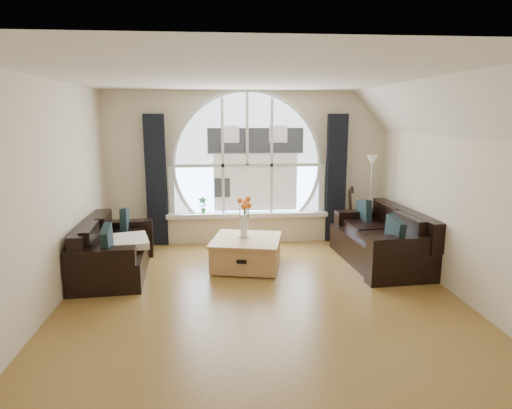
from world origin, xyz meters
The scene contains 21 objects.
ground centered at (0.00, 0.00, 0.00)m, with size 5.00×5.50×0.01m, color brown.
ceiling centered at (0.00, 0.00, 2.70)m, with size 5.00×5.50×0.01m, color silver.
wall_back centered at (0.00, 2.75, 1.35)m, with size 5.00×0.01×2.70m, color beige.
wall_front centered at (0.00, -2.75, 1.35)m, with size 5.00×0.01×2.70m, color beige.
wall_left centered at (-2.50, 0.00, 1.35)m, with size 0.01×5.50×2.70m, color beige.
wall_right centered at (2.50, 0.00, 1.35)m, with size 0.01×5.50×2.70m, color beige.
attic_slope centered at (2.20, 0.00, 2.35)m, with size 0.92×5.50×0.72m, color silver.
arched_window centered at (0.00, 2.72, 1.62)m, with size 2.60×0.06×2.15m, color silver.
window_sill centered at (0.00, 2.65, 0.51)m, with size 2.90×0.22×0.08m, color white.
window_frame centered at (0.00, 2.69, 1.62)m, with size 2.76×0.08×2.15m, color white.
neighbor_house centered at (0.15, 2.71, 1.50)m, with size 1.70×0.02×1.50m, color silver.
curtain_left centered at (-1.60, 2.63, 1.15)m, with size 0.35×0.12×2.30m, color black.
curtain_right centered at (1.60, 2.63, 1.15)m, with size 0.35×0.12×2.30m, color black.
sofa_left centered at (-2.04, 1.18, 0.40)m, with size 0.88×1.77×0.78m, color black.
sofa_right centered at (1.97, 1.29, 0.40)m, with size 0.96×1.92×0.85m, color black.
coffee_chest centered at (-0.11, 1.29, 0.24)m, with size 1.00×1.00×0.49m, color #AC7947.
throw_blanket centered at (-1.83, 1.10, 0.50)m, with size 0.55×0.55×0.10m, color silver.
vase_flowers centered at (-0.14, 1.39, 0.84)m, with size 0.24×0.24×0.70m, color white.
floor_lamp centered at (2.12, 2.25, 0.80)m, with size 0.24×0.24×1.60m, color #B2B2B2.
guitar centered at (1.79, 2.37, 0.53)m, with size 0.36×0.24×1.06m, color #945730.
potted_plant centered at (-0.80, 2.65, 0.70)m, with size 0.16×0.11×0.30m, color #1E6023.
Camera 1 is at (-0.53, -5.17, 2.29)m, focal length 31.19 mm.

